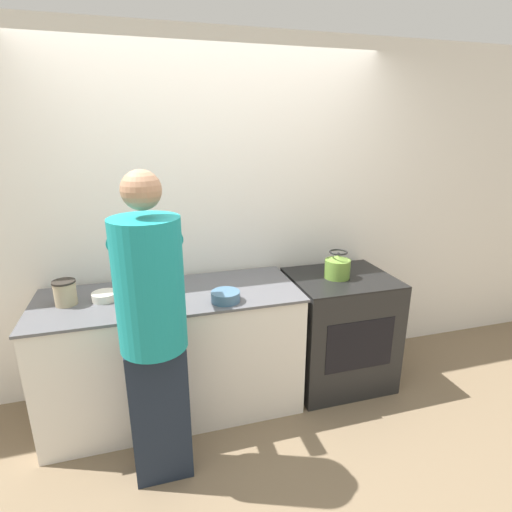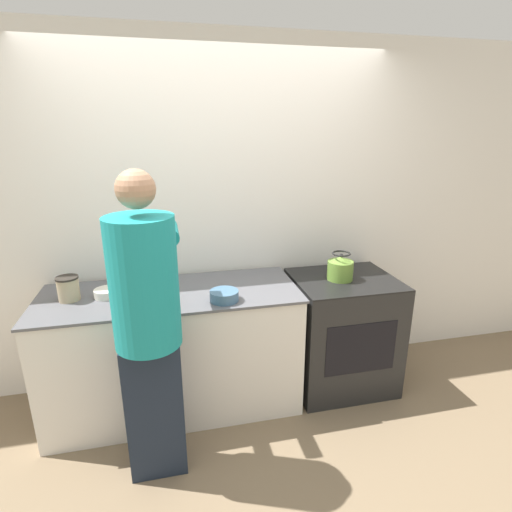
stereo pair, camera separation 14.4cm
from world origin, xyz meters
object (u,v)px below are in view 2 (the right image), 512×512
(oven, at_px, (341,332))
(knife, at_px, (153,304))
(kettle, at_px, (340,268))
(bowl_prep, at_px, (107,293))
(canister_jar, at_px, (68,288))
(cutting_board, at_px, (149,304))
(person, at_px, (148,322))

(oven, relative_size, knife, 3.80)
(oven, xyz_separation_m, kettle, (-0.05, -0.00, 0.53))
(oven, distance_m, bowl_prep, 1.75)
(canister_jar, bearing_deg, knife, -23.33)
(cutting_board, bearing_deg, bowl_prep, 143.30)
(kettle, xyz_separation_m, canister_jar, (-1.87, 0.04, -0.00))
(oven, height_order, kettle, kettle)
(cutting_board, bearing_deg, canister_jar, 158.32)
(person, distance_m, cutting_board, 0.39)
(person, relative_size, cutting_board, 4.99)
(person, bearing_deg, knife, 86.75)
(knife, bearing_deg, cutting_board, 112.52)
(cutting_board, xyz_separation_m, kettle, (1.36, 0.16, 0.07))
(bowl_prep, bearing_deg, person, -64.22)
(knife, xyz_separation_m, bowl_prep, (-0.30, 0.23, 0.01))
(person, xyz_separation_m, canister_jar, (-0.51, 0.58, 0.01))
(cutting_board, bearing_deg, kettle, 6.85)
(knife, xyz_separation_m, canister_jar, (-0.53, 0.23, 0.06))
(person, height_order, cutting_board, person)
(cutting_board, bearing_deg, oven, 6.77)
(knife, bearing_deg, canister_jar, 134.87)
(knife, bearing_deg, kettle, -13.58)
(person, xyz_separation_m, cutting_board, (-0.01, 0.38, -0.06))
(cutting_board, distance_m, kettle, 1.38)
(oven, xyz_separation_m, canister_jar, (-1.91, 0.03, 0.52))
(cutting_board, bearing_deg, person, -88.71)
(oven, bearing_deg, bowl_prep, 178.75)
(knife, bearing_deg, bowl_prep, 120.55)
(kettle, height_order, bowl_prep, kettle)
(person, distance_m, kettle, 1.46)
(cutting_board, relative_size, kettle, 1.73)
(knife, relative_size, canister_jar, 1.46)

